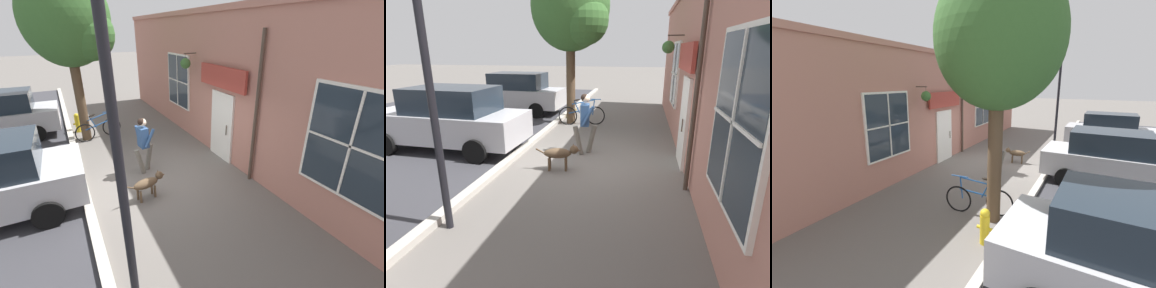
% 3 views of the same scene
% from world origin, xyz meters
% --- Properties ---
extents(ground_plane, '(90.00, 90.00, 0.00)m').
position_xyz_m(ground_plane, '(0.00, 0.00, 0.00)').
color(ground_plane, '#66605B').
extents(curb_and_road, '(10.10, 28.00, 0.12)m').
position_xyz_m(curb_and_road, '(5.85, 0.00, 0.02)').
color(curb_and_road, '#B2ADA3').
rests_on(curb_and_road, ground_plane).
extents(storefront_facade, '(0.95, 18.00, 4.41)m').
position_xyz_m(storefront_facade, '(-2.34, -0.01, 2.22)').
color(storefront_facade, '#B27566').
rests_on(storefront_facade, ground_plane).
extents(pedestrian_walking, '(0.63, 0.55, 1.62)m').
position_xyz_m(pedestrian_walking, '(0.28, -0.56, 0.96)').
color(pedestrian_walking, '#6B665B').
rests_on(pedestrian_walking, ground_plane).
extents(dog_on_leash, '(1.04, 0.38, 0.63)m').
position_xyz_m(dog_on_leash, '(0.62, 0.72, 0.41)').
color(dog_on_leash, brown).
rests_on(dog_on_leash, ground_plane).
extents(street_tree_by_curb, '(2.76, 2.47, 5.65)m').
position_xyz_m(street_tree_by_curb, '(1.36, -3.85, 4.01)').
color(street_tree_by_curb, brown).
rests_on(street_tree_by_curb, ground_plane).
extents(leaning_bicycle, '(1.71, 0.37, 1.00)m').
position_xyz_m(leaning_bicycle, '(1.02, -3.79, 0.38)').
color(leaning_bicycle, black).
rests_on(leaning_bicycle, ground_plane).
extents(parked_car_nearest_curb, '(4.35, 2.03, 1.75)m').
position_xyz_m(parked_car_nearest_curb, '(4.33, -5.41, 0.88)').
color(parked_car_nearest_curb, '#B7B7BC').
rests_on(parked_car_nearest_curb, ground_plane).
extents(parked_car_mid_block, '(4.35, 2.03, 1.75)m').
position_xyz_m(parked_car_mid_block, '(4.02, -0.15, 0.88)').
color(parked_car_mid_block, '#B7B7BC').
rests_on(parked_car_mid_block, ground_plane).
extents(fire_hydrant, '(0.34, 0.20, 0.77)m').
position_xyz_m(fire_hydrant, '(1.65, -4.87, 0.40)').
color(fire_hydrant, gold).
rests_on(fire_hydrant, ground_plane).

